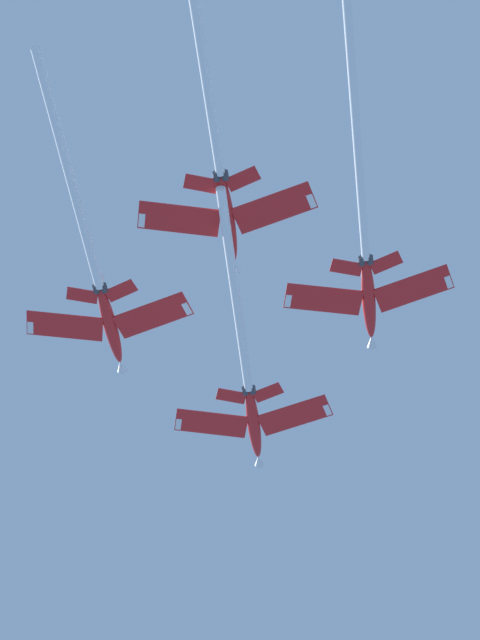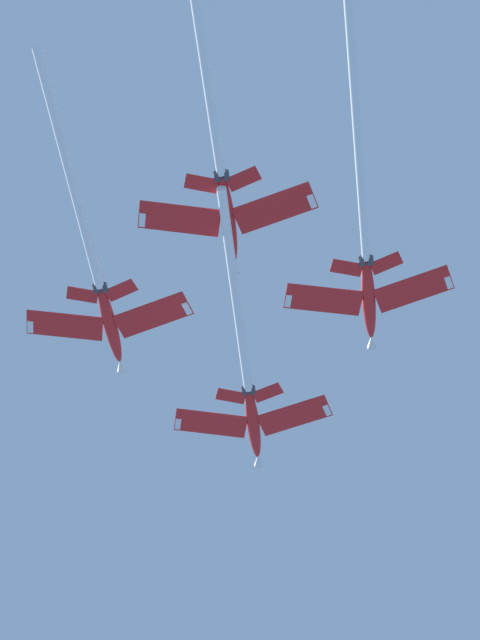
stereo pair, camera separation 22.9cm
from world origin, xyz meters
name	(u,v)px [view 2 (the right image)]	position (x,y,z in m)	size (l,w,h in m)	color
jet_lead	(246,372)	(-28.79, 8.32, 126.58)	(40.67, 19.66, 10.41)	red
jet_left_wing	(94,265)	(-8.09, -2.00, 124.11)	(41.95, 19.57, 12.06)	red
jet_right_wing	(364,231)	(-15.63, 27.83, 123.94)	(48.17, 20.91, 12.85)	red
jet_slot	(217,142)	(1.08, 16.95, 120.48)	(45.31, 20.55, 12.70)	red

